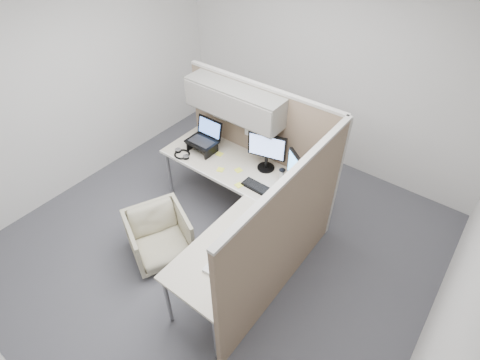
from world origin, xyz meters
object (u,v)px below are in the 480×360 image
Objects in this scene: keyboard at (260,189)px; desk at (235,198)px; office_chair at (159,234)px; monitor_left at (267,149)px.

desk is at bearing -121.72° from keyboard.
office_chair is 1.37× the size of monitor_left.
monitor_left is (0.55, 1.23, 0.69)m from office_chair.
desk reaches higher than office_chair.
office_chair is 1.22m from keyboard.
desk is 3.13× the size of office_chair.
monitor_left is at bearing 1.42° from office_chair.
monitor_left is at bearing 89.71° from desk.
office_chair is 1.52m from monitor_left.
office_chair is (-0.55, -0.66, -0.37)m from desk.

